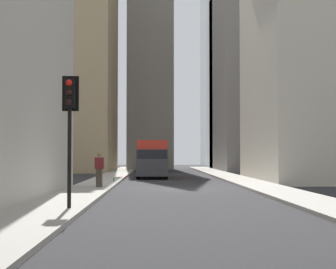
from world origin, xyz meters
TOP-DOWN VIEW (x-y plane):
  - ground_plane at (0.00, 0.00)m, footprint 135.00×135.00m
  - sidewalk_right at (0.00, 4.50)m, footprint 90.00×2.20m
  - sidewalk_left at (0.00, -4.50)m, footprint 90.00×2.20m
  - building_left_midfar at (8.44, -10.59)m, footprint 13.52×10.50m
  - building_left_far at (31.39, -10.60)m, footprint 16.28×10.00m
  - building_right_far at (30.04, 10.59)m, footprint 14.38×10.50m
  - church_spire at (37.68, 1.71)m, footprint 6.03×6.03m
  - delivery_truck at (13.11, 1.40)m, footprint 6.46×2.25m
  - sedan_silver at (25.61, 1.40)m, footprint 4.30×1.78m
  - traffic_light_foreground at (-11.61, 3.88)m, footprint 0.43×0.52m
  - pedestrian at (-0.68, 4.04)m, footprint 0.26×0.44m
  - discarded_bottle at (4.86, 3.70)m, footprint 0.07×0.07m

SIDE VIEW (x-z plane):
  - ground_plane at x=0.00m, z-range 0.00..0.00m
  - sidewalk_right at x=0.00m, z-range 0.00..0.14m
  - sidewalk_left at x=0.00m, z-range 0.00..0.14m
  - discarded_bottle at x=4.86m, z-range 0.11..0.38m
  - sedan_silver at x=25.61m, z-range -0.04..1.37m
  - pedestrian at x=-0.68m, z-range 0.22..1.97m
  - delivery_truck at x=13.11m, z-range 0.04..2.88m
  - traffic_light_foreground at x=-11.61m, z-range 1.10..5.19m
  - building_left_midfar at x=8.44m, z-range 0.01..20.72m
  - building_left_far at x=31.39m, z-range 0.00..20.80m
  - building_right_far at x=30.04m, z-range 0.01..26.18m
  - church_spire at x=37.68m, z-range 0.83..38.28m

